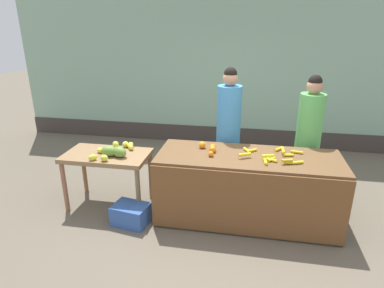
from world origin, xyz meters
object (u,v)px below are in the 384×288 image
at_px(vendor_woman_green_shirt, 308,139).
at_px(produce_crate, 131,214).
at_px(vendor_woman_blue_shirt, 228,133).
at_px(produce_sack, 178,171).

relative_size(vendor_woman_green_shirt, produce_crate, 4.07).
bearing_deg(produce_crate, vendor_woman_blue_shirt, 43.81).
bearing_deg(vendor_woman_green_shirt, produce_sack, 179.21).
bearing_deg(produce_crate, produce_sack, 72.24).
bearing_deg(produce_crate, vendor_woman_green_shirt, 26.56).
bearing_deg(vendor_woman_blue_shirt, produce_sack, 175.30).
height_order(vendor_woman_blue_shirt, vendor_woman_green_shirt, vendor_woman_blue_shirt).
bearing_deg(produce_sack, produce_crate, -107.76).
xyz_separation_m(vendor_woman_green_shirt, produce_crate, (-2.23, -1.12, -0.77)).
relative_size(vendor_woman_blue_shirt, produce_sack, 3.93).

